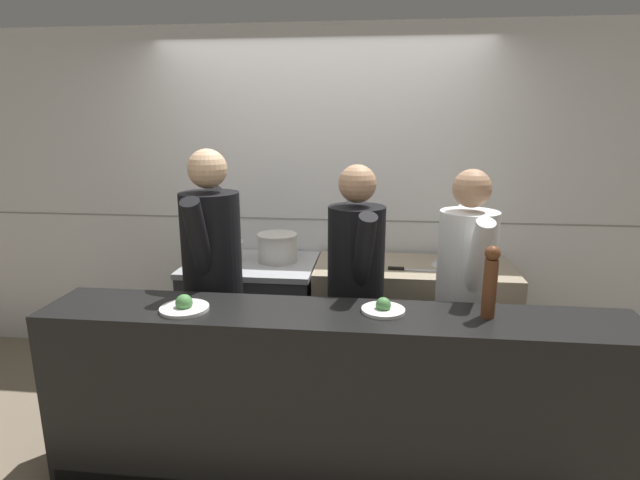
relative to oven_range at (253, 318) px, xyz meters
name	(u,v)px	position (x,y,z in m)	size (l,w,h in m)	color
ground_plane	(297,451)	(0.47, -0.90, -0.45)	(14.00, 14.00, 0.00)	#7F705B
wall_back_tiled	(321,200)	(0.47, 0.40, 0.85)	(8.00, 0.06, 2.60)	white
oven_range	(253,318)	(0.00, 0.00, 0.00)	(0.94, 0.71, 0.89)	#38383D
prep_counter	(411,325)	(1.18, 0.00, 0.00)	(1.39, 0.65, 0.91)	gray
pass_counter	(334,400)	(0.71, -1.11, 0.03)	(3.03, 0.45, 0.97)	black
stock_pot	(222,251)	(-0.22, 0.00, 0.52)	(0.32, 0.32, 0.14)	beige
sauce_pot	(277,247)	(0.19, 0.05, 0.56)	(0.30, 0.30, 0.21)	beige
mixing_bowl_steel	(449,258)	(1.43, 0.03, 0.51)	(0.25, 0.25, 0.10)	#B7BABF
chefs_knife	(409,269)	(1.14, -0.13, 0.47)	(0.35, 0.04, 0.02)	#B7BABF
plated_dish_main	(184,306)	(-0.06, -1.15, 0.54)	(0.25, 0.25, 0.09)	white
plated_dish_appetiser	(383,308)	(0.95, -1.06, 0.54)	(0.22, 0.22, 0.08)	white
pepper_mill	(490,280)	(1.46, -1.07, 0.71)	(0.07, 0.07, 0.36)	brown
chef_head_cook	(213,277)	(-0.08, -0.63, 0.53)	(0.37, 0.77, 1.76)	black
chef_sous	(356,288)	(0.79, -0.59, 0.48)	(0.41, 0.73, 1.67)	black
chef_line	(464,293)	(1.44, -0.58, 0.47)	(0.36, 0.72, 1.65)	black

